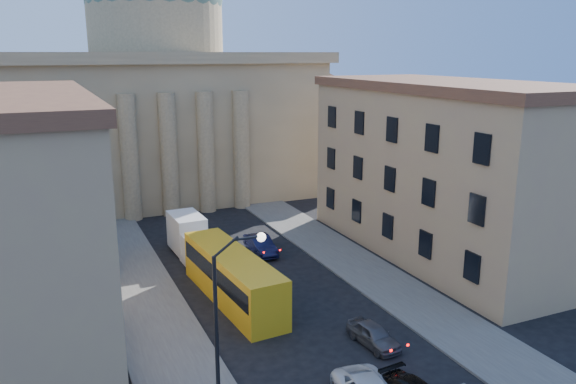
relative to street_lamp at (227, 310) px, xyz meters
name	(u,v)px	position (x,y,z in m)	size (l,w,h in m)	color
sidewalk_left	(157,325)	(-1.53, 10.00, -5.21)	(5.00, 60.00, 0.15)	#4F4C48
sidewalk_right	(383,282)	(15.47, 10.00, -5.21)	(5.00, 60.00, 0.15)	#4F4C48
church	(160,95)	(6.97, 47.47, 6.59)	(68.02, 28.76, 36.60)	#887453
building_right	(445,168)	(23.97, 14.00, 2.14)	(11.60, 26.60, 14.70)	#9C7A5C
street_lamp	(227,310)	(0.00, 0.00, 0.00)	(2.62, 0.44, 8.83)	black
car_right_far	(373,335)	(9.78, 2.44, -4.62)	(1.57, 3.89, 1.33)	#48484C
car_right_distant	(261,245)	(9.36, 19.82, -4.51)	(1.65, 4.73, 1.56)	black
city_bus	(232,276)	(4.12, 11.76, -3.44)	(3.73, 12.39, 3.44)	gold
box_truck	(190,237)	(3.68, 21.84, -3.68)	(2.66, 6.26, 3.39)	silver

